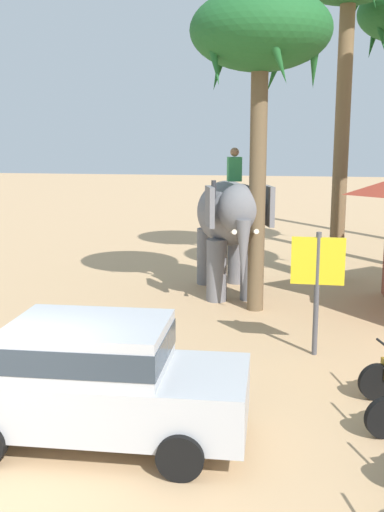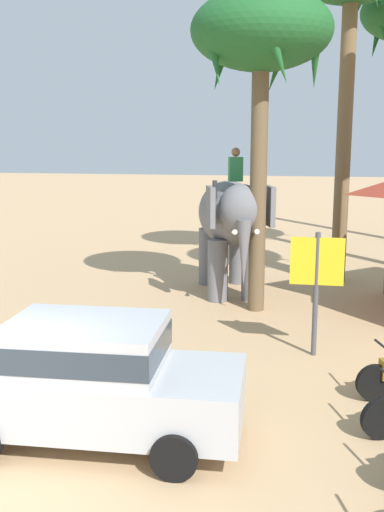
# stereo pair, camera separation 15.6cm
# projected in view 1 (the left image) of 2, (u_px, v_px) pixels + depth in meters

# --- Properties ---
(car_sedan_foreground) EXTENTS (4.17, 2.01, 1.70)m
(car_sedan_foreground) POSITION_uv_depth(u_px,v_px,m) (95.00, 377.00, 8.31)
(car_sedan_foreground) COLOR #B7BABF
(car_sedan_foreground) RESTS_ON ground
(elephant_with_mahout) EXTENTS (2.52, 4.02, 3.88)m
(elephant_with_mahout) POSITION_uv_depth(u_px,v_px,m) (229.00, 220.00, 15.99)
(elephant_with_mahout) COLOR slate
(elephant_with_mahout) RESTS_ON ground
(palm_tree_behind_elephant) EXTENTS (3.20, 3.20, 7.39)m
(palm_tree_behind_elephant) POSITION_uv_depth(u_px,v_px,m) (261.00, 39.00, 13.65)
(palm_tree_behind_elephant) COLOR brown
(palm_tree_behind_elephant) RESTS_ON ground
(signboard_yellow) EXTENTS (1.00, 0.10, 2.40)m
(signboard_yellow) POSITION_uv_depth(u_px,v_px,m) (318.00, 269.00, 11.47)
(signboard_yellow) COLOR #4C4C51
(signboard_yellow) RESTS_ON ground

